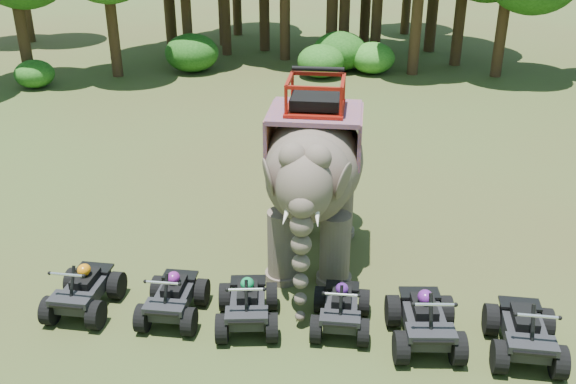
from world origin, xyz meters
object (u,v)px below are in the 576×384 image
atv_0 (83,284)px  elephant (314,171)px  atv_1 (172,292)px  atv_5 (526,325)px  atv_2 (247,298)px  atv_3 (341,303)px  atv_4 (425,314)px

atv_0 → elephant: bearing=33.3°
atv_1 → atv_5: size_ratio=0.92×
elephant → atv_2: bearing=-110.3°
atv_2 → atv_3: bearing=-4.5°
atv_3 → atv_4: 1.70m
atv_0 → atv_1: bearing=1.4°
atv_4 → atv_0: bearing=171.8°
atv_1 → atv_2: 1.61m
atv_5 → atv_4: bearing=177.9°
elephant → atv_0: elephant is taller
atv_2 → atv_5: atv_5 is taller
atv_0 → atv_3: bearing=2.3°
atv_0 → atv_4: bearing=-0.2°
atv_0 → atv_1: 1.97m
atv_0 → atv_1: (1.97, 0.02, -0.02)m
atv_4 → atv_2: bearing=171.2°
atv_3 → atv_2: bearing=-176.0°
atv_0 → atv_3: size_ratio=1.07×
elephant → atv_5: bearing=-36.3°
atv_0 → atv_2: size_ratio=1.01×
atv_0 → atv_4: 7.18m
atv_2 → atv_3: 1.93m
atv_2 → atv_4: (3.60, -0.10, 0.05)m
atv_1 → atv_3: (3.54, 0.12, -0.02)m
atv_5 → atv_2: bearing=178.4°
atv_0 → atv_5: bearing=-0.5°
atv_2 → atv_5: bearing=-11.4°
atv_0 → atv_2: bearing=0.4°
atv_3 → atv_5: size_ratio=0.88×
atv_0 → atv_3: atv_0 is taller
atv_2 → atv_4: bearing=-11.2°
atv_2 → atv_5: 5.50m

